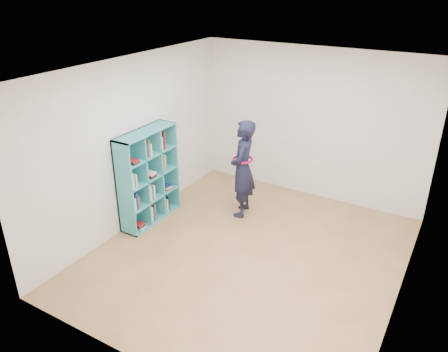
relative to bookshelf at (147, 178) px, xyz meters
The scene contains 9 objects.
floor 1.99m from the bookshelf, ahead, with size 4.50×4.50×0.00m, color #916542.
ceiling 2.63m from the bookshelf, ahead, with size 4.50×4.50×0.00m, color white.
wall_left 0.59m from the bookshelf, 151.15° to the right, with size 0.02×4.50×2.60m, color silver.
wall_right 3.89m from the bookshelf, ahead, with size 0.02×4.50×2.60m, color silver.
wall_back 2.90m from the bookshelf, 49.52° to the left, with size 4.00×0.02×2.60m, color silver.
wall_front 3.03m from the bookshelf, 51.58° to the right, with size 4.00×0.02×2.60m, color silver.
bookshelf is the anchor object (origin of this frame).
person 1.51m from the bookshelf, 37.33° to the left, with size 0.52×0.67×1.61m.
smartphone 1.43m from the bookshelf, 42.65° to the left, with size 0.05×0.08×0.12m.
Camera 1 is at (2.31, -4.63, 3.62)m, focal length 35.00 mm.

